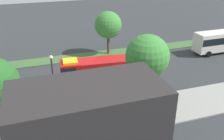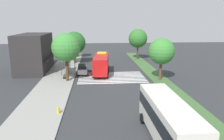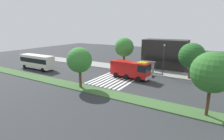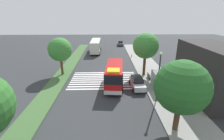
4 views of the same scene
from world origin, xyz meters
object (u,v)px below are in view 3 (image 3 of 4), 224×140
street_lamp (164,57)px  median_tree_west (212,72)px  fire_truck (131,69)px  bench_near_shelter (132,68)px  parked_car_west (39,57)px  transit_bus (37,61)px  sidewalk_tree_center (192,56)px  parked_car_mid (140,71)px  fire_hydrant (82,63)px  sidewalk_tree_far_west (124,47)px  bus_stop_shelter (147,65)px  median_tree_far_west (79,60)px

street_lamp → median_tree_west: median_tree_west is taller
fire_truck → bench_near_shelter: bearing=118.9°
parked_car_west → transit_bus: 13.44m
sidewalk_tree_center → parked_car_mid: bearing=-167.4°
parked_car_mid → median_tree_west: bearing=-47.1°
transit_bus → sidewalk_tree_center: 35.87m
fire_truck → parked_car_west: size_ratio=1.82×
street_lamp → sidewalk_tree_center: (5.41, 0.40, 0.76)m
fire_hydrant → median_tree_west: bearing=-25.2°
sidewalk_tree_far_west → bus_stop_shelter: bearing=6.1°
parked_car_mid → street_lamp: size_ratio=0.70×
parked_car_west → median_tree_west: bearing=-12.0°
median_tree_west → sidewalk_tree_center: bearing=103.9°
median_tree_west → sidewalk_tree_far_west: bearing=140.6°
transit_bus → bus_stop_shelter: 27.29m
fire_truck → median_tree_far_west: size_ratio=1.24×
parked_car_mid → sidewalk_tree_far_west: bearing=154.3°
bench_near_shelter → median_tree_west: (17.11, -16.12, 4.82)m
median_tree_far_west → sidewalk_tree_center: bearing=44.7°
transit_bus → sidewalk_tree_far_west: size_ratio=1.28×
street_lamp → median_tree_far_west: 18.31m
parked_car_west → median_tree_far_west: (29.05, -13.32, 4.04)m
fire_hydrant → transit_bus: bearing=-121.9°
parked_car_mid → sidewalk_tree_center: size_ratio=0.65×
bench_near_shelter → parked_car_mid: bearing=-39.3°
bus_stop_shelter → median_tree_west: size_ratio=0.46×
parked_car_mid → bench_near_shelter: parked_car_mid is taller
transit_bus → bus_stop_shelter: size_ratio=2.88×
sidewalk_tree_center → bench_near_shelter: bearing=177.4°
sidewalk_tree_center → fire_hydrant: 28.36m
bench_near_shelter → median_tree_far_west: median_tree_far_west is taller
transit_bus → sidewalk_tree_center: (34.22, 10.44, 2.69)m
parked_car_mid → sidewalk_tree_far_west: sidewalk_tree_far_west is taller
transit_bus → bus_stop_shelter: (24.95, 11.06, -0.25)m
sidewalk_tree_center → sidewalk_tree_far_west: bearing=-180.0°
bus_stop_shelter → street_lamp: size_ratio=0.52×
parked_car_west → median_tree_far_west: bearing=-21.3°
parked_car_mid → sidewalk_tree_far_west: 7.41m
fire_truck → sidewalk_tree_far_west: 8.23m
parked_car_west → street_lamp: 39.51m
sidewalk_tree_center → street_lamp: bearing=-175.8°
street_lamp → fire_hydrant: street_lamp is taller
parked_car_mid → transit_bus: transit_bus is taller
bench_near_shelter → bus_stop_shelter: bearing=0.3°
parked_car_mid → median_tree_far_west: median_tree_far_west is taller
street_lamp → sidewalk_tree_center: size_ratio=0.93×
bench_near_shelter → sidewalk_tree_far_west: (-1.81, -0.60, 5.06)m
bench_near_shelter → fire_truck: bearing=-66.3°
street_lamp → sidewalk_tree_far_west: size_ratio=0.85×
parked_car_west → street_lamp: bearing=6.0°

